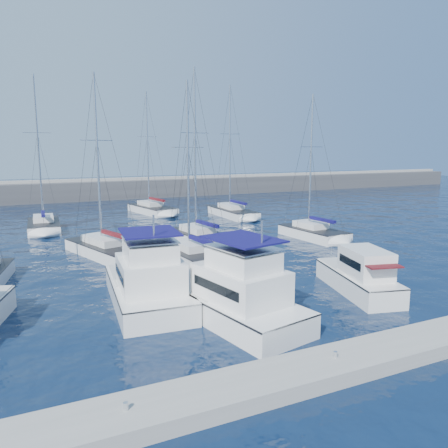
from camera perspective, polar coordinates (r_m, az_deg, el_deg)
name	(u,v)px	position (r m, az deg, el deg)	size (l,w,h in m)	color
ground	(218,289)	(26.88, -0.84, -8.51)	(220.00, 220.00, 0.00)	black
breakwater	(90,193)	(76.36, -17.05, 3.88)	(160.00, 6.00, 4.45)	#424244
dock	(335,365)	(18.06, 14.28, -17.40)	(40.00, 2.20, 0.60)	gray
dock_cleat_near_port	(126,406)	(14.73, -12.71, -22.19)	(0.16, 0.16, 0.25)	silver
dock_cleat_centre	(335,354)	(17.87, 14.34, -16.18)	(0.16, 0.16, 0.25)	silver
motor_yacht_port_inner	(148,286)	(24.23, -9.85, -7.92)	(4.48, 8.77, 4.69)	white
motor_yacht_stbd_inner	(231,297)	(22.19, 0.96, -9.46)	(5.41, 10.06, 4.69)	white
motor_yacht_stbd_outer	(360,278)	(27.16, 17.34, -6.70)	(4.01, 7.29, 3.20)	white
sailboat_mid_b	(107,250)	(35.89, -15.02, -3.29)	(5.72, 9.66, 14.52)	silver
sailboat_mid_c	(193,256)	(32.76, -4.03, -4.20)	(3.73, 7.37, 13.62)	silver
sailboat_mid_d	(200,237)	(39.52, -3.16, -1.72)	(4.26, 7.98, 15.74)	silver
sailboat_mid_e	(313,233)	(42.38, 11.56, -1.14)	(3.69, 7.33, 13.72)	white
sailboat_back_a	(44,225)	(49.06, -22.47, -0.17)	(3.34, 7.52, 16.11)	white
sailboat_back_b	(152,209)	(58.31, -9.37, 1.93)	(4.80, 9.06, 15.96)	silver
sailboat_back_c	(233,212)	(54.75, 1.15, 1.55)	(3.23, 8.72, 16.40)	white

